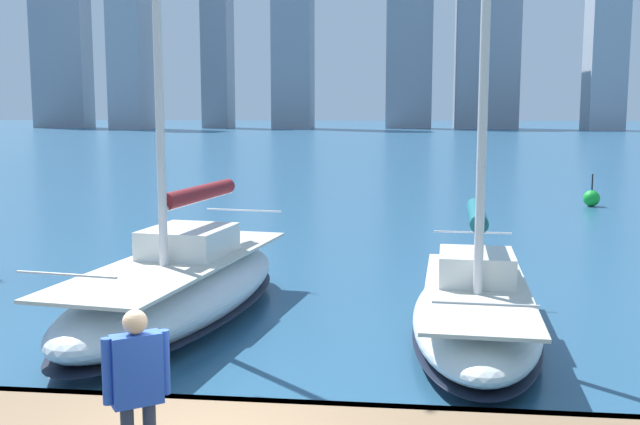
{
  "coord_description": "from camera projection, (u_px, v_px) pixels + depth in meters",
  "views": [
    {
      "loc": [
        -1.99,
        7.24,
        4.1
      ],
      "look_at": [
        -0.41,
        -6.53,
        2.2
      ],
      "focal_mm": 42.0,
      "sensor_mm": 36.0,
      "label": 1
    }
  ],
  "objects": [
    {
      "name": "city_skyline",
      "position": [
        399.0,
        41.0,
        164.16
      ],
      "size": [
        174.39,
        24.72,
        47.32
      ],
      "color": "#9196A0",
      "rests_on": "ground"
    },
    {
      "name": "channel_buoy",
      "position": [
        592.0,
        198.0,
        32.11
      ],
      "size": [
        0.7,
        0.7,
        1.4
      ],
      "color": "green",
      "rests_on": "ground"
    },
    {
      "name": "person_blue_shirt",
      "position": [
        137.0,
        381.0,
        6.86
      ],
      "size": [
        0.53,
        0.42,
        1.7
      ],
      "color": "#2D3347",
      "rests_on": "dock_pier"
    },
    {
      "name": "sailboat_teal",
      "position": [
        476.0,
        308.0,
        13.28
      ],
      "size": [
        2.6,
        6.86,
        9.64
      ],
      "color": "white",
      "rests_on": "ground"
    },
    {
      "name": "sailboat_maroon",
      "position": [
        180.0,
        287.0,
        14.53
      ],
      "size": [
        3.67,
        8.33,
        9.38
      ],
      "color": "silver",
      "rests_on": "ground"
    }
  ]
}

